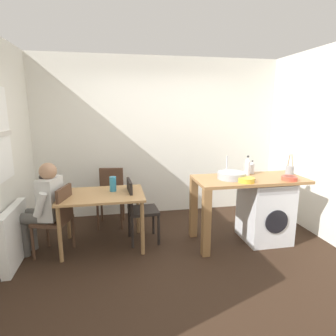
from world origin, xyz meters
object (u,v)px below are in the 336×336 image
(bottle_tall_green, at_px, (247,166))
(chair_opposite, at_px, (138,207))
(washing_machine, at_px, (265,211))
(bottle_squat_brown, at_px, (252,168))
(chair_person_seat, at_px, (58,217))
(vase, at_px, (113,184))
(chair_spare_by_wall, at_px, (111,193))
(utensil_crock, at_px, (290,170))
(mixing_bowl, at_px, (246,180))
(colander, at_px, (289,178))
(dining_table, at_px, (102,201))
(seated_person, at_px, (44,204))

(bottle_tall_green, bearing_deg, chair_opposite, 175.97)
(washing_machine, height_order, bottle_squat_brown, bottle_squat_brown)
(bottle_tall_green, bearing_deg, washing_machine, -36.84)
(chair_person_seat, xyz_separation_m, chair_opposite, (1.02, 0.17, 0.00))
(chair_opposite, bearing_deg, vase, -102.97)
(chair_spare_by_wall, bearing_deg, utensil_crock, 166.28)
(bottle_squat_brown, xyz_separation_m, mixing_bowl, (-0.30, -0.44, -0.05))
(chair_spare_by_wall, xyz_separation_m, washing_machine, (2.14, -1.00, -0.08))
(chair_person_seat, distance_m, washing_machine, 2.80)
(utensil_crock, bearing_deg, colander, -123.70)
(chair_person_seat, xyz_separation_m, bottle_tall_green, (2.57, 0.06, 0.54))
(bottle_squat_brown, distance_m, colander, 0.55)
(mixing_bowl, distance_m, colander, 0.60)
(utensil_crock, bearing_deg, chair_spare_by_wall, 159.22)
(chair_person_seat, height_order, chair_spare_by_wall, same)
(bottle_tall_green, relative_size, vase, 1.38)
(dining_table, height_order, bottle_squat_brown, bottle_squat_brown)
(chair_opposite, distance_m, bottle_tall_green, 1.64)
(chair_person_seat, relative_size, bottle_squat_brown, 4.73)
(chair_spare_by_wall, xyz_separation_m, utensil_crock, (2.50, -0.95, 0.48))
(dining_table, relative_size, washing_machine, 1.28)
(seated_person, bearing_deg, chair_spare_by_wall, -27.72)
(washing_machine, height_order, mixing_bowl, mixing_bowl)
(chair_opposite, distance_m, seated_person, 1.20)
(chair_person_seat, relative_size, vase, 4.47)
(colander, bearing_deg, chair_person_seat, 173.76)
(seated_person, relative_size, vase, 5.95)
(washing_machine, bearing_deg, utensil_crock, 8.10)
(dining_table, relative_size, mixing_bowl, 5.20)
(bottle_tall_green, distance_m, mixing_bowl, 0.42)
(chair_spare_by_wall, height_order, utensil_crock, utensil_crock)
(seated_person, xyz_separation_m, bottle_tall_green, (2.73, 0.01, 0.37))
(chair_spare_by_wall, bearing_deg, bottle_squat_brown, 166.64)
(colander, bearing_deg, utensil_crock, 56.30)
(washing_machine, height_order, bottle_tall_green, bottle_tall_green)
(washing_machine, xyz_separation_m, bottle_tall_green, (-0.22, 0.17, 0.62))
(seated_person, relative_size, bottle_squat_brown, 6.31)
(dining_table, bearing_deg, chair_person_seat, -167.61)
(bottle_tall_green, height_order, vase, bottle_tall_green)
(chair_person_seat, height_order, vase, vase)
(bottle_tall_green, height_order, mixing_bowl, bottle_tall_green)
(colander, bearing_deg, bottle_tall_green, 136.82)
(bottle_tall_green, distance_m, utensil_crock, 0.60)
(chair_person_seat, height_order, bottle_tall_green, bottle_tall_green)
(chair_person_seat, bearing_deg, bottle_squat_brown, -71.06)
(utensil_crock, distance_m, colander, 0.33)
(bottle_squat_brown, bearing_deg, mixing_bowl, -124.37)
(chair_spare_by_wall, height_order, seated_person, seated_person)
(washing_machine, bearing_deg, seated_person, 177.04)
(chair_person_seat, bearing_deg, chair_spare_by_wall, -20.34)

